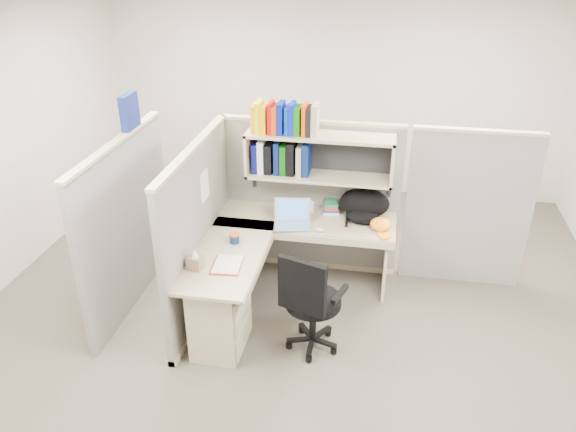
% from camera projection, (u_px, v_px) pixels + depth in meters
% --- Properties ---
extents(ground, '(6.00, 6.00, 0.00)m').
position_uv_depth(ground, '(296.00, 314.00, 5.33)').
color(ground, '#3B352E').
rests_on(ground, ground).
extents(room_shell, '(6.00, 6.00, 6.00)m').
position_uv_depth(room_shell, '(297.00, 154.00, 4.58)').
color(room_shell, '#BBB7A9').
rests_on(room_shell, ground).
extents(cubicle, '(3.79, 1.84, 1.95)m').
position_uv_depth(cubicle, '(267.00, 205.00, 5.37)').
color(cubicle, slate).
rests_on(cubicle, ground).
extents(desk, '(1.74, 1.75, 0.73)m').
position_uv_depth(desk, '(245.00, 288.00, 4.94)').
color(desk, tan).
rests_on(desk, ground).
extents(laptop, '(0.40, 0.40, 0.25)m').
position_uv_depth(laptop, '(292.00, 215.00, 5.29)').
color(laptop, '#BBBCC0').
rests_on(laptop, desk).
extents(backpack, '(0.57, 0.48, 0.29)m').
position_uv_depth(backpack, '(364.00, 206.00, 5.42)').
color(backpack, black).
rests_on(backpack, desk).
extents(orange_cap, '(0.27, 0.29, 0.11)m').
position_uv_depth(orange_cap, '(381.00, 224.00, 5.28)').
color(orange_cap, orange).
rests_on(orange_cap, desk).
extents(snack_canister, '(0.09, 0.09, 0.09)m').
position_uv_depth(snack_canister, '(234.00, 238.00, 5.06)').
color(snack_canister, navy).
rests_on(snack_canister, desk).
extents(tissue_box, '(0.12, 0.12, 0.18)m').
position_uv_depth(tissue_box, '(195.00, 259.00, 4.65)').
color(tissue_box, '#8C714F').
rests_on(tissue_box, desk).
extents(mouse, '(0.11, 0.09, 0.04)m').
position_uv_depth(mouse, '(320.00, 230.00, 5.26)').
color(mouse, '#8CA2C7').
rests_on(mouse, desk).
extents(paper_cup, '(0.08, 0.08, 0.10)m').
position_uv_depth(paper_cup, '(311.00, 207.00, 5.62)').
color(paper_cup, silver).
rests_on(paper_cup, desk).
extents(book_stack, '(0.19, 0.24, 0.11)m').
position_uv_depth(book_stack, '(331.00, 206.00, 5.63)').
color(book_stack, slate).
rests_on(book_stack, desk).
extents(loose_paper, '(0.25, 0.32, 0.00)m').
position_uv_depth(loose_paper, '(228.00, 264.00, 4.75)').
color(loose_paper, silver).
rests_on(loose_paper, desk).
extents(task_chair, '(0.57, 0.53, 0.99)m').
position_uv_depth(task_chair, '(311.00, 317.00, 4.72)').
color(task_chair, black).
rests_on(task_chair, ground).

